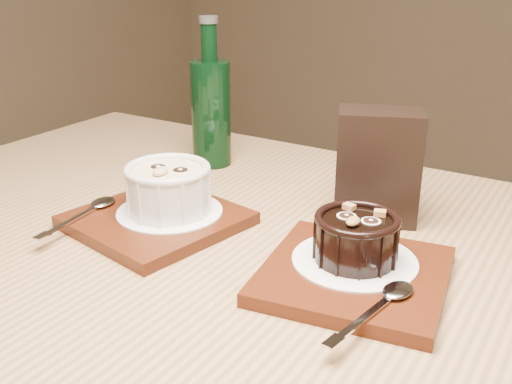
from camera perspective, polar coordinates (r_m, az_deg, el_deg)
table at (r=0.70m, az=0.20°, el=-13.23°), size 1.22×0.83×0.75m
tray_left at (r=0.74m, az=-9.42°, el=-2.64°), size 0.21×0.21×0.01m
doily_left at (r=0.74m, az=-8.22°, el=-1.83°), size 0.13×0.13×0.00m
ramekin_white at (r=0.73m, az=-8.36°, el=0.54°), size 0.10×0.10×0.06m
spoon_left at (r=0.76m, az=-16.05°, el=-1.86°), size 0.04×0.14×0.01m
tray_right at (r=0.62m, az=9.32°, el=-7.85°), size 0.21×0.21×0.01m
doily_right at (r=0.63m, az=9.37°, el=-6.42°), size 0.13×0.13×0.00m
ramekin_dark at (r=0.62m, az=9.52°, el=-4.13°), size 0.09×0.09×0.05m
spoon_right at (r=0.56m, az=11.57°, el=-10.53°), size 0.05×0.14×0.01m
condiment_stand at (r=0.74m, az=11.50°, el=2.40°), size 0.12×0.10×0.14m
green_bottle at (r=0.93m, az=-4.32°, el=7.84°), size 0.06×0.06×0.23m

